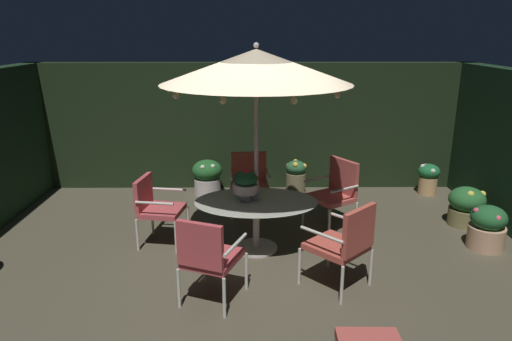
% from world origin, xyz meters
% --- Properties ---
extents(ground_plane, '(8.11, 6.48, 0.02)m').
position_xyz_m(ground_plane, '(0.00, 0.00, -0.01)').
color(ground_plane, '#4E4938').
extents(hedge_backdrop_rear, '(8.11, 0.30, 2.32)m').
position_xyz_m(hedge_backdrop_rear, '(0.00, 3.09, 1.16)').
color(hedge_backdrop_rear, black).
rests_on(hedge_backdrop_rear, ground_plane).
extents(patio_dining_table, '(1.64, 1.16, 0.70)m').
position_xyz_m(patio_dining_table, '(0.08, 0.34, 0.57)').
color(patio_dining_table, silver).
rests_on(patio_dining_table, ground_plane).
extents(patio_umbrella, '(2.38, 2.38, 2.73)m').
position_xyz_m(patio_umbrella, '(0.08, 0.34, 2.44)').
color(patio_umbrella, beige).
rests_on(patio_umbrella, ground_plane).
extents(centerpiece_planter, '(0.35, 0.35, 0.44)m').
position_xyz_m(centerpiece_planter, '(-0.05, 0.33, 0.95)').
color(centerpiece_planter, beige).
rests_on(centerpiece_planter, patio_dining_table).
extents(patio_chair_north, '(0.75, 0.79, 1.02)m').
position_xyz_m(patio_chair_north, '(-0.44, -0.98, 0.59)').
color(patio_chair_north, silver).
rests_on(patio_chair_north, ground_plane).
extents(patio_chair_northeast, '(0.86, 0.86, 1.03)m').
position_xyz_m(patio_chair_northeast, '(1.07, -0.68, 0.59)').
color(patio_chair_northeast, beige).
rests_on(patio_chair_northeast, ground_plane).
extents(patio_chair_east, '(0.80, 0.82, 1.03)m').
position_xyz_m(patio_chair_east, '(1.28, 1.09, 0.60)').
color(patio_chair_east, beige).
rests_on(patio_chair_east, ground_plane).
extents(patio_chair_southeast, '(0.67, 0.60, 0.97)m').
position_xyz_m(patio_chair_southeast, '(-0.01, 1.74, 0.56)').
color(patio_chair_southeast, beige).
rests_on(patio_chair_southeast, ground_plane).
extents(patio_chair_south, '(0.66, 0.68, 0.95)m').
position_xyz_m(patio_chair_south, '(-1.30, 0.55, 0.57)').
color(patio_chair_south, beige).
rests_on(patio_chair_south, ground_plane).
extents(potted_plant_front_corner, '(0.38, 0.39, 0.56)m').
position_xyz_m(potted_plant_front_corner, '(3.23, 2.56, 0.31)').
color(potted_plant_front_corner, tan).
rests_on(potted_plant_front_corner, ground_plane).
extents(potted_plant_back_left, '(0.37, 0.36, 0.65)m').
position_xyz_m(potted_plant_back_left, '(0.82, 2.53, 0.34)').
color(potted_plant_back_left, '#817451').
rests_on(potted_plant_back_left, ground_plane).
extents(potted_plant_right_near, '(0.54, 0.54, 0.64)m').
position_xyz_m(potted_plant_right_near, '(-0.79, 2.60, 0.34)').
color(potted_plant_right_near, beige).
rests_on(potted_plant_right_near, ground_plane).
extents(potted_plant_left_far, '(0.54, 0.54, 0.60)m').
position_xyz_m(potted_plant_left_far, '(3.29, 1.15, 0.31)').
color(potted_plant_left_far, olive).
rests_on(potted_plant_left_far, ground_plane).
extents(potted_plant_left_near, '(0.48, 0.48, 0.61)m').
position_xyz_m(potted_plant_left_near, '(3.23, 0.34, 0.30)').
color(potted_plant_left_near, tan).
rests_on(potted_plant_left_near, ground_plane).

